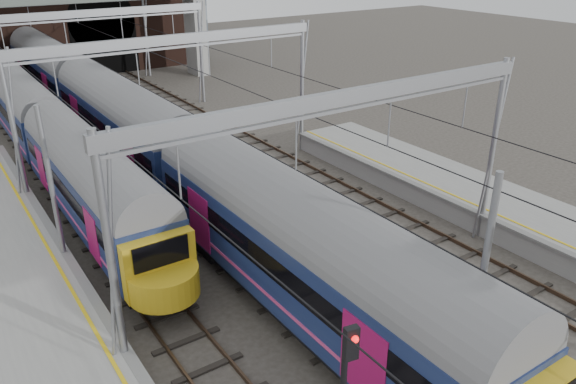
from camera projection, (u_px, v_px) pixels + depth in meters
tracks at (246, 223)px, 26.61m from camera, size 14.40×80.00×0.22m
overhead_line at (178, 61)px, 28.83m from camera, size 16.80×80.00×8.00m
retaining_wall at (62, 31)px, 53.47m from camera, size 28.00×2.75×9.00m
overbridge at (57, 6)px, 47.07m from camera, size 28.00×3.00×9.25m
train_main at (82, 92)px, 38.87m from camera, size 3.06×70.70×5.18m
train_second at (23, 107)px, 36.36m from camera, size 2.66×46.16×4.62m
equip_cover_b at (461, 340)px, 18.72m from camera, size 1.11×0.97×0.11m
equip_cover_c at (406, 303)px, 20.66m from camera, size 0.79×0.57×0.09m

